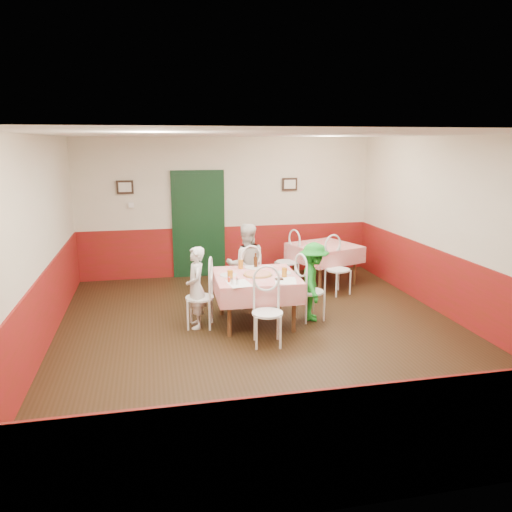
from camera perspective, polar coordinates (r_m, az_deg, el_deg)
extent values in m
plane|color=black|center=(7.24, 1.16, -9.02)|extent=(7.00, 7.00, 0.00)
plane|color=white|center=(6.72, 1.28, 13.72)|extent=(7.00, 7.00, 0.00)
cube|color=beige|center=(10.24, -3.30, 5.59)|extent=(6.00, 0.10, 2.80)
cube|color=beige|center=(3.65, 14.06, -8.47)|extent=(6.00, 0.10, 2.80)
cube|color=beige|center=(6.82, -24.12, 0.74)|extent=(0.10, 7.00, 2.80)
cube|color=beige|center=(8.07, 22.45, 2.63)|extent=(0.10, 7.00, 2.80)
cube|color=maroon|center=(10.38, -3.22, 0.64)|extent=(6.00, 0.03, 1.00)
cube|color=maroon|center=(4.07, 13.23, -20.28)|extent=(6.00, 0.03, 1.00)
cube|color=maroon|center=(7.05, -23.33, -6.42)|extent=(0.03, 7.00, 1.00)
cube|color=maroon|center=(8.26, 21.83, -3.53)|extent=(0.03, 7.00, 1.00)
cube|color=black|center=(10.17, -6.58, 3.48)|extent=(0.96, 0.06, 2.10)
cube|color=black|center=(10.03, -14.75, 7.62)|extent=(0.32, 0.03, 0.26)
cube|color=black|center=(10.42, 3.86, 8.19)|extent=(0.32, 0.03, 0.26)
cube|color=white|center=(10.07, -14.06, 5.67)|extent=(0.10, 0.03, 0.10)
cube|color=red|center=(7.58, 0.00, -4.98)|extent=(1.25, 1.25, 0.77)
cube|color=red|center=(9.82, 7.76, -0.92)|extent=(1.42, 1.42, 0.77)
cylinder|color=#B74723|center=(7.45, 0.19, -2.11)|extent=(0.43, 0.43, 0.03)
cylinder|color=white|center=(7.44, -3.20, -2.20)|extent=(0.26, 0.26, 0.01)
cylinder|color=white|center=(7.56, 3.13, -1.94)|extent=(0.26, 0.26, 0.01)
cylinder|color=white|center=(7.88, -0.43, -1.32)|extent=(0.26, 0.26, 0.01)
cylinder|color=#BF7219|center=(7.17, -2.97, -2.23)|extent=(0.08, 0.08, 0.15)
cylinder|color=#BF7219|center=(7.35, 3.26, -1.89)|extent=(0.08, 0.08, 0.14)
cylinder|color=#BF7219|center=(7.82, -1.76, -0.95)|extent=(0.08, 0.08, 0.14)
cylinder|color=#381C0A|center=(7.86, -0.04, -0.59)|extent=(0.06, 0.06, 0.22)
cylinder|color=silver|center=(6.97, -2.76, -2.92)|extent=(0.04, 0.04, 0.09)
cylinder|color=silver|center=(6.96, -2.16, -2.94)|extent=(0.04, 0.04, 0.09)
cylinder|color=#B23319|center=(7.08, -3.11, -2.67)|extent=(0.04, 0.04, 0.09)
cube|color=white|center=(7.02, -1.96, -3.17)|extent=(0.34, 0.43, 0.00)
cube|color=white|center=(7.18, 3.40, -2.81)|extent=(0.39, 0.46, 0.00)
cube|color=black|center=(7.22, 2.66, -2.64)|extent=(0.11, 0.09, 0.02)
imported|color=gray|center=(7.41, -6.87, -3.60)|extent=(0.29, 0.45, 1.22)
imported|color=gray|center=(8.35, -1.12, -1.00)|extent=(0.71, 0.57, 1.39)
imported|color=gray|center=(7.72, 6.59, -2.93)|extent=(0.65, 0.88, 1.22)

